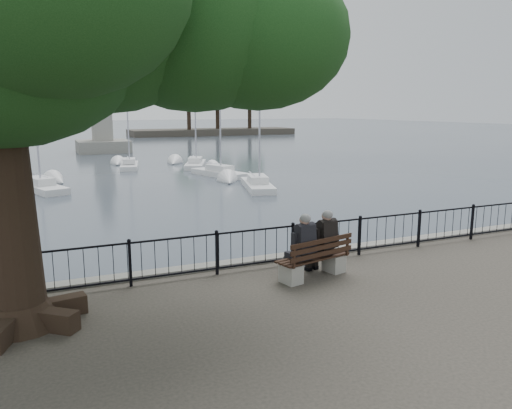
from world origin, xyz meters
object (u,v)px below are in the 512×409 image
lion_monument (102,134)px  tree (43,3)px  person_left (300,249)px  bench (314,263)px  person_right (322,244)px

lion_monument → tree: bearing=-97.5°
person_left → tree: tree is taller
bench → tree: (-5.37, -0.00, 5.24)m
lion_monument → person_right: bearing=-90.8°
bench → lion_monument: (1.01, 48.54, 0.70)m
lion_monument → bench: bearing=-91.2°
person_right → lion_monument: bearing=89.2°
bench → person_right: person_right is taller
person_left → person_right: 0.68m
person_right → person_left: bearing=-167.1°
tree → lion_monument: (6.38, 48.54, -4.54)m
bench → tree: bearing=-180.0°
person_left → bench: bearing=-4.1°
bench → person_right: (0.30, 0.18, 0.37)m
person_left → lion_monument: 48.54m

